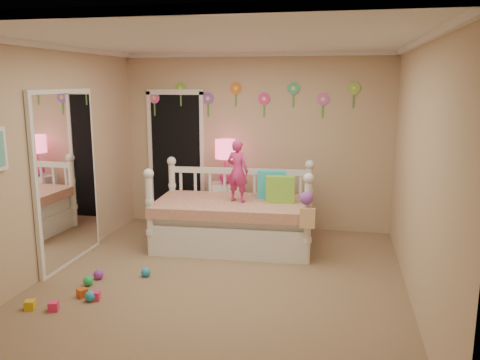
% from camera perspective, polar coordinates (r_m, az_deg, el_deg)
% --- Properties ---
extents(floor, '(4.00, 4.50, 0.01)m').
position_cam_1_polar(floor, '(5.51, -2.33, -11.95)').
color(floor, '#7F684C').
rests_on(floor, ground).
extents(ceiling, '(4.00, 4.50, 0.01)m').
position_cam_1_polar(ceiling, '(5.08, -2.57, 16.08)').
color(ceiling, white).
rests_on(ceiling, floor).
extents(back_wall, '(4.00, 0.01, 2.60)m').
position_cam_1_polar(back_wall, '(7.32, 1.85, 4.46)').
color(back_wall, tan).
rests_on(back_wall, floor).
extents(left_wall, '(0.01, 4.50, 2.60)m').
position_cam_1_polar(left_wall, '(5.95, -21.50, 2.05)').
color(left_wall, tan).
rests_on(left_wall, floor).
extents(right_wall, '(0.01, 4.50, 2.60)m').
position_cam_1_polar(right_wall, '(5.05, 20.16, 0.60)').
color(right_wall, tan).
rests_on(right_wall, floor).
extents(crown_molding, '(4.00, 4.50, 0.06)m').
position_cam_1_polar(crown_molding, '(5.08, -2.57, 15.74)').
color(crown_molding, white).
rests_on(crown_molding, ceiling).
extents(daybed, '(2.14, 1.23, 1.13)m').
position_cam_1_polar(daybed, '(6.50, -0.77, -2.99)').
color(daybed, white).
rests_on(daybed, floor).
extents(pillow_turquoise, '(0.39, 0.18, 0.38)m').
position_cam_1_polar(pillow_turquoise, '(6.59, 3.71, -0.55)').
color(pillow_turquoise, '#29CFCA').
rests_on(pillow_turquoise, daybed).
extents(pillow_lime, '(0.38, 0.17, 0.35)m').
position_cam_1_polar(pillow_lime, '(6.38, 4.71, -1.11)').
color(pillow_lime, '#7DC43B').
rests_on(pillow_lime, daybed).
extents(child, '(0.34, 0.27, 0.82)m').
position_cam_1_polar(child, '(6.36, -0.29, 1.06)').
color(child, '#CD2E7B').
rests_on(child, daybed).
extents(nightstand, '(0.44, 0.35, 0.71)m').
position_cam_1_polar(nightstand, '(7.30, -1.69, -3.12)').
color(nightstand, white).
rests_on(nightstand, floor).
extents(table_lamp, '(0.30, 0.30, 0.65)m').
position_cam_1_polar(table_lamp, '(7.14, -1.73, 2.99)').
color(table_lamp, '#E31E8D').
rests_on(table_lamp, nightstand).
extents(closet_doorway, '(0.90, 0.04, 2.07)m').
position_cam_1_polar(closet_doorway, '(7.65, -7.46, 2.67)').
color(closet_doorway, black).
rests_on(closet_doorway, back_wall).
extents(flower_decals, '(3.40, 0.02, 0.50)m').
position_cam_1_polar(flower_decals, '(7.27, 1.15, 9.47)').
color(flower_decals, '#B2668C').
rests_on(flower_decals, back_wall).
extents(mirror_closet, '(0.07, 1.30, 2.10)m').
position_cam_1_polar(mirror_closet, '(6.22, -19.53, 0.22)').
color(mirror_closet, white).
rests_on(mirror_closet, left_wall).
extents(hanging_bag, '(0.20, 0.16, 0.36)m').
position_cam_1_polar(hanging_bag, '(5.81, 7.71, -3.59)').
color(hanging_bag, beige).
rests_on(hanging_bag, daybed).
extents(toy_scatter, '(0.89, 1.35, 0.11)m').
position_cam_1_polar(toy_scatter, '(5.51, -16.88, -11.83)').
color(toy_scatter, '#996666').
rests_on(toy_scatter, floor).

